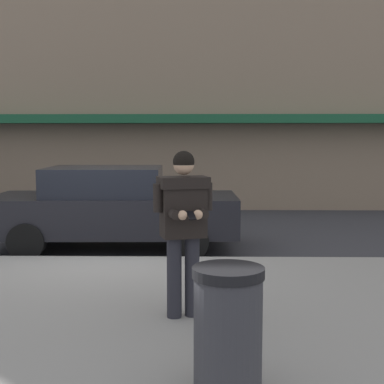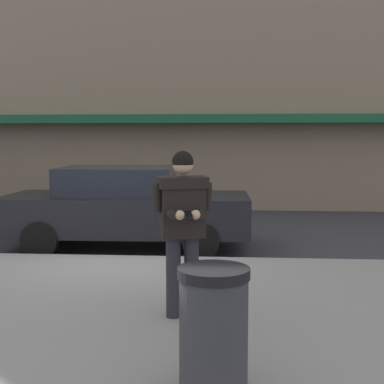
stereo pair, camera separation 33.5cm
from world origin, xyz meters
name	(u,v)px [view 1 (the left image)]	position (x,y,z in m)	size (l,w,h in m)	color
ground_plane	(107,262)	(0.00, 0.00, 0.00)	(80.00, 80.00, 0.00)	#333338
sidewalk	(150,313)	(1.00, -2.85, 0.07)	(32.00, 5.30, 0.14)	gray
curb_paint_line	(166,261)	(1.00, 0.05, 0.00)	(28.00, 0.12, 0.01)	silver
parked_sedan_mid	(113,208)	(-0.06, 1.00, 0.79)	(4.55, 2.03, 1.54)	black
man_texting_on_phone	(183,216)	(1.40, -3.15, 1.25)	(0.63, 0.64, 1.81)	#23232B
trash_bin	(228,330)	(1.79, -4.89, 0.63)	(0.55, 0.55, 0.98)	#38383D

